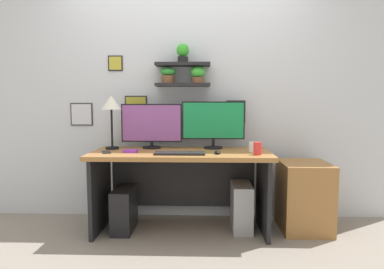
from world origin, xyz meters
TOP-DOWN VIEW (x-y plane):
  - ground_plane at (0.00, 0.00)m, footprint 8.00×8.00m
  - back_wall_assembly at (-0.00, 0.44)m, footprint 4.40×0.24m
  - desk at (0.00, 0.06)m, footprint 1.65×0.68m
  - monitor_left at (-0.30, 0.22)m, footprint 0.60×0.18m
  - monitor_right at (0.30, 0.22)m, footprint 0.61×0.18m
  - keyboard at (-0.00, -0.17)m, footprint 0.44×0.14m
  - computer_mouse at (0.33, -0.14)m, footprint 0.06×0.09m
  - desk_lamp at (-0.68, 0.14)m, footprint 0.19×0.19m
  - cell_phone at (-0.67, -0.09)m, footprint 0.12×0.16m
  - coffee_mug at (0.66, -0.01)m, footprint 0.08×0.08m
  - scissors_tray at (-0.45, -0.08)m, footprint 0.13×0.10m
  - water_cup at (0.68, -0.17)m, footprint 0.07×0.07m
  - drawer_cabinet at (1.16, 0.06)m, footprint 0.44×0.50m
  - computer_tower_left at (-0.54, -0.02)m, footprint 0.18×0.40m
  - computer_tower_right at (0.57, 0.05)m, footprint 0.18×0.40m

SIDE VIEW (x-z plane):
  - ground_plane at x=0.00m, z-range 0.00..0.00m
  - computer_tower_left at x=-0.54m, z-range 0.00..0.40m
  - computer_tower_right at x=0.57m, z-range 0.00..0.44m
  - drawer_cabinet at x=1.16m, z-range 0.00..0.64m
  - desk at x=0.00m, z-range 0.17..0.92m
  - cell_phone at x=-0.67m, z-range 0.75..0.76m
  - keyboard at x=0.00m, z-range 0.75..0.77m
  - scissors_tray at x=-0.45m, z-range 0.75..0.77m
  - computer_mouse at x=0.33m, z-range 0.75..0.78m
  - coffee_mug at x=0.66m, z-range 0.75..0.84m
  - water_cup at x=0.68m, z-range 0.75..0.86m
  - monitor_left at x=-0.30m, z-range 0.76..1.20m
  - monitor_right at x=0.30m, z-range 0.77..1.23m
  - desk_lamp at x=-0.68m, z-range 0.91..1.43m
  - back_wall_assembly at x=0.00m, z-range 0.00..2.70m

